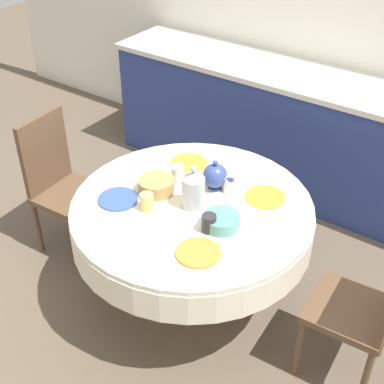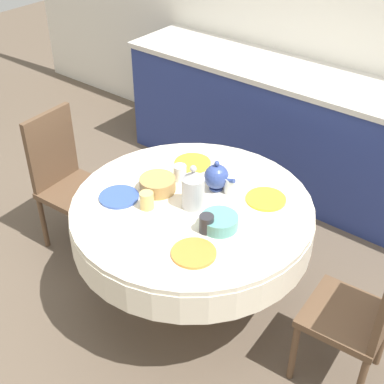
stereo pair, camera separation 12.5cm
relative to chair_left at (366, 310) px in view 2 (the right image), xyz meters
name	(u,v)px [view 2 (the right image)]	position (x,y,z in m)	size (l,w,h in m)	color
ground_plane	(192,297)	(-1.02, -0.07, -0.52)	(12.00, 12.00, 0.00)	brown
wall_back	(353,18)	(-1.02, 1.77, 0.78)	(7.00, 0.05, 2.60)	silver
kitchen_counter	(315,138)	(-1.02, 1.43, -0.04)	(3.24, 0.64, 0.95)	navy
dining_table	(192,221)	(-1.02, -0.07, 0.09)	(1.35, 1.35, 0.73)	olive
chair_left	(366,310)	(0.00, 0.00, 0.00)	(0.43, 0.43, 0.95)	brown
chair_right	(66,176)	(-2.04, -0.13, 0.00)	(0.42, 0.42, 0.95)	brown
plate_near_left	(119,197)	(-1.37, -0.28, 0.22)	(0.22, 0.22, 0.01)	#3856AD
cup_near_left	(147,200)	(-1.19, -0.25, 0.26)	(0.08, 0.08, 0.10)	#DBB766
plate_near_right	(194,253)	(-0.76, -0.38, 0.22)	(0.22, 0.22, 0.01)	orange
cup_near_right	(207,224)	(-0.81, -0.20, 0.26)	(0.08, 0.08, 0.10)	#28282D
plate_far_left	(193,163)	(-1.27, 0.26, 0.22)	(0.22, 0.22, 0.01)	yellow
cup_far_left	(180,173)	(-1.22, 0.07, 0.26)	(0.08, 0.08, 0.10)	white
plate_far_right	(266,199)	(-0.72, 0.22, 0.22)	(0.22, 0.22, 0.01)	yellow
cup_far_right	(231,185)	(-0.92, 0.16, 0.26)	(0.08, 0.08, 0.10)	white
coffee_carafe	(193,189)	(-1.00, -0.08, 0.32)	(0.12, 0.12, 0.26)	#B2B2B7
teapot	(217,177)	(-1.00, 0.13, 0.29)	(0.20, 0.14, 0.19)	#33478E
bread_basket	(158,184)	(-1.25, -0.08, 0.25)	(0.20, 0.20, 0.08)	#AD844C
fruit_bowl	(219,222)	(-0.78, -0.14, 0.24)	(0.19, 0.19, 0.07)	#569993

